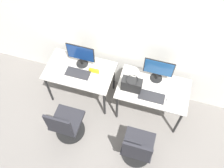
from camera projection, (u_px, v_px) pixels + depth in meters
The scene contains 14 objects.
ground_plane at pixel (110, 117), 4.27m from camera, with size 20.00×20.00×0.00m, color slate.
wall_back at pixel (125, 27), 3.48m from camera, with size 12.00×0.05×2.80m.
desk_left at pixel (80, 73), 3.99m from camera, with size 1.07×0.64×0.72m.
monitor_left at pixel (81, 55), 3.80m from camera, with size 0.44×0.19×0.42m.
keyboard_left at pixel (78, 73), 3.88m from camera, with size 0.38×0.17×0.02m.
mouse_left at pixel (93, 77), 3.84m from camera, with size 0.06×0.09×0.03m.
office_chair_left at pixel (66, 125), 3.82m from camera, with size 0.48×0.48×0.87m.
desk_right at pixel (153, 91), 3.81m from camera, with size 1.07×0.64×0.72m.
monitor_right at pixel (158, 70), 3.65m from camera, with size 0.44×0.19×0.42m.
keyboard_right at pixel (152, 97), 3.65m from camera, with size 0.38×0.17×0.02m.
mouse_right at pixel (169, 99), 3.62m from camera, with size 0.06×0.09×0.03m.
office_chair_right at pixel (137, 149), 3.62m from camera, with size 0.48×0.48×0.87m.
handbag at pixel (132, 84), 3.64m from camera, with size 0.30×0.18×0.25m.
placard_left at pixel (94, 71), 3.87m from camera, with size 0.16×0.03×0.08m.
Camera 1 is at (0.55, -1.74, 3.90)m, focal length 40.00 mm.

